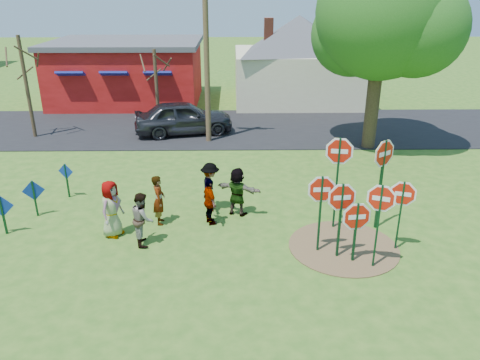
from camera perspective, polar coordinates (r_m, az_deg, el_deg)
The scene contains 26 objects.
ground at distance 14.72m, azimuth -5.82°, elevation -6.30°, with size 120.00×120.00×0.00m, color #305E1A.
road at distance 25.38m, azimuth -3.78°, elevation 6.38°, with size 120.00×7.50×0.04m, color black.
dirt_patch at distance 14.16m, azimuth 12.49°, elevation -7.95°, with size 3.20×3.20×0.03m, color brown.
red_building at distance 31.98m, azimuth -13.47°, elevation 12.79°, with size 9.40×7.69×3.90m.
cream_house at distance 31.40m, azimuth 7.06°, elevation 14.82°, with size 9.40×9.40×6.50m.
stop_sign_a at distance 12.92m, azimuth 12.25°, elevation -2.90°, with size 1.07×0.14×2.38m.
stop_sign_b at distance 14.28m, azimuth 11.93°, elevation 2.38°, with size 1.11×0.21×3.11m.
stop_sign_c at distance 12.63m, azimuth 16.70°, elevation -3.23°, with size 0.94×0.38×2.55m.
stop_sign_d at distance 14.63m, azimuth 17.06°, elevation 2.11°, with size 0.96×0.66×3.05m.
stop_sign_e at distance 12.96m, azimuth 14.00°, elevation -4.82°, with size 1.07×0.13×1.92m.
stop_sign_f at distance 13.79m, azimuth 19.17°, elevation -2.20°, with size 0.93×0.34×2.25m.
stop_sign_g at distance 13.07m, azimuth 9.86°, elevation -2.05°, with size 1.05×0.07×2.46m.
blue_diamond_b at distance 15.91m, azimuth -27.01°, elevation -3.32°, with size 0.71×0.13×1.30m.
blue_diamond_c at distance 16.71m, azimuth -23.81°, elevation -1.62°, with size 0.69×0.22×1.27m.
blue_diamond_d at distance 17.77m, azimuth -20.40°, elevation 0.41°, with size 0.57×0.17×1.29m.
person_a at distance 14.59m, azimuth -15.40°, elevation -3.39°, with size 0.87×0.57×1.78m, color #3A4A87.
person_b at distance 15.03m, azimuth -9.85°, elevation -2.40°, with size 0.60×0.39×1.64m, color #256D6B.
person_c at distance 13.97m, azimuth -11.78°, elevation -4.62°, with size 0.79×0.61×1.62m, color brown.
person_d at distance 15.70m, azimuth -3.64°, elevation -0.87°, with size 1.09×0.63×1.69m, color #35363A.
person_e at distance 14.81m, azimuth -3.70°, elevation -2.68°, with size 0.91×0.38×1.55m, color #442652.
person_f at distance 15.38m, azimuth -0.32°, elevation -1.42°, with size 1.53×0.49×1.65m, color #1E4826.
suv at distance 24.21m, azimuth -6.89°, elevation 7.59°, with size 1.99×4.94×1.68m, color #2E2D32.
utility_pole at distance 22.21m, azimuth -4.11°, elevation 15.46°, with size 2.02×0.30×8.26m.
leafy_tree at distance 22.01m, azimuth 17.27°, elevation 18.09°, with size 6.25×5.70×8.88m.
bare_tree_west at distance 25.24m, azimuth -24.80°, elevation 11.77°, with size 1.80×1.80×4.97m.
bare_tree_east at distance 26.04m, azimuth -10.23°, elevation 12.33°, with size 1.80×1.80×4.01m.
Camera 1 is at (1.28, -12.84, 7.08)m, focal length 35.00 mm.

